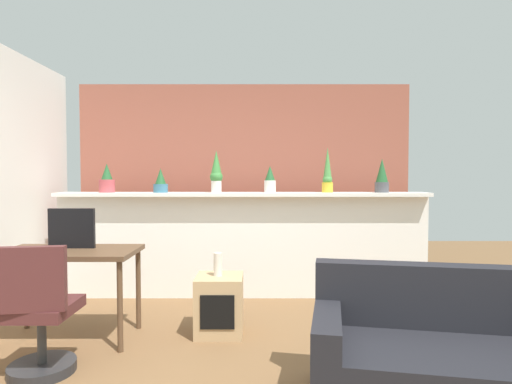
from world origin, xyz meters
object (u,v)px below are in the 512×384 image
object	(u,v)px
potted_plant_5	(381,177)
desk	(68,260)
potted_plant_2	(216,172)
side_cube_shelf	(219,305)
potted_plant_0	(106,181)
potted_plant_3	(269,180)
vase_on_shelf	(217,264)
couch	(450,363)
potted_plant_1	(160,182)
potted_plant_4	(327,174)
tv_monitor	(71,228)
office_chair	(38,320)

from	to	relation	value
potted_plant_5	desk	world-z (taller)	potted_plant_5
potted_plant_2	side_cube_shelf	bearing A→B (deg)	-83.32
potted_plant_0	potted_plant_3	bearing A→B (deg)	0.20
potted_plant_3	vase_on_shelf	bearing A→B (deg)	-114.41
couch	vase_on_shelf	bearing A→B (deg)	140.36
potted_plant_1	potted_plant_4	bearing A→B (deg)	1.06
potted_plant_5	couch	bearing A→B (deg)	-97.00
potted_plant_0	tv_monitor	size ratio (longest dim) A/B	0.83
vase_on_shelf	tv_monitor	bearing A→B (deg)	-177.28
potted_plant_2	potted_plant_3	xyz separation A→B (m)	(0.59, 0.03, -0.09)
tv_monitor	vase_on_shelf	distance (m)	1.27
potted_plant_0	side_cube_shelf	world-z (taller)	potted_plant_0
potted_plant_2	tv_monitor	bearing A→B (deg)	-135.75
office_chair	couch	xyz separation A→B (m)	(2.59, -0.41, -0.11)
couch	desk	bearing A→B (deg)	158.31
tv_monitor	office_chair	size ratio (longest dim) A/B	0.42
couch	potted_plant_5	bearing A→B (deg)	83.00
potted_plant_5	office_chair	bearing A→B (deg)	-147.24
potted_plant_3	vase_on_shelf	distance (m)	1.37
side_cube_shelf	potted_plant_4	bearing A→B (deg)	44.22
potted_plant_2	office_chair	distance (m)	2.33
potted_plant_4	potted_plant_0	bearing A→B (deg)	-179.83
tv_monitor	couch	bearing A→B (deg)	-23.09
potted_plant_5	potted_plant_0	bearing A→B (deg)	179.87
vase_on_shelf	potted_plant_4	bearing A→B (deg)	43.54
potted_plant_1	potted_plant_5	world-z (taller)	potted_plant_5
potted_plant_4	side_cube_shelf	bearing A→B (deg)	-135.78
potted_plant_1	potted_plant_2	world-z (taller)	potted_plant_2
couch	office_chair	bearing A→B (deg)	170.98
desk	potted_plant_4	bearing A→B (deg)	27.23
potted_plant_2	side_cube_shelf	world-z (taller)	potted_plant_2
potted_plant_1	side_cube_shelf	xyz separation A→B (m)	(0.74, -1.05, -1.04)
potted_plant_2	couch	bearing A→B (deg)	-55.09
office_chair	potted_plant_5	bearing A→B (deg)	32.76
office_chair	couch	distance (m)	2.62
potted_plant_5	desk	bearing A→B (deg)	-157.97
desk	office_chair	distance (m)	0.71
office_chair	side_cube_shelf	size ratio (longest dim) A/B	1.82
tv_monitor	side_cube_shelf	distance (m)	1.41
potted_plant_0	desk	size ratio (longest dim) A/B	0.29
potted_plant_2	side_cube_shelf	distance (m)	1.56
potted_plant_2	vase_on_shelf	size ratio (longest dim) A/B	2.35
desk	vase_on_shelf	size ratio (longest dim) A/B	5.55
potted_plant_0	potted_plant_2	xyz separation A→B (m)	(1.22, -0.03, 0.09)
potted_plant_4	potted_plant_5	world-z (taller)	potted_plant_4
potted_plant_1	potted_plant_2	xyz separation A→B (m)	(0.62, -0.00, 0.11)
potted_plant_0	couch	xyz separation A→B (m)	(2.78, -2.26, -1.03)
potted_plant_4	tv_monitor	xyz separation A→B (m)	(-2.35, -1.13, -0.47)
potted_plant_0	potted_plant_4	xyz separation A→B (m)	(2.45, 0.01, 0.08)
desk	tv_monitor	size ratio (longest dim) A/B	2.85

